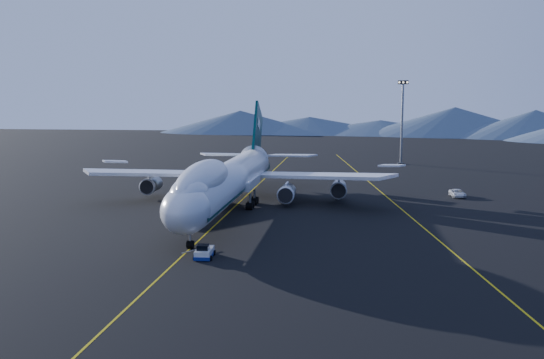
# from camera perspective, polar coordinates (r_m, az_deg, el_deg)

# --- Properties ---
(ground) EXTENTS (500.00, 500.00, 0.00)m
(ground) POSITION_cam_1_polar(r_m,az_deg,el_deg) (108.02, -4.01, -3.03)
(ground) COLOR black
(ground) RESTS_ON ground
(taxiway_line_main) EXTENTS (0.25, 220.00, 0.01)m
(taxiway_line_main) POSITION_cam_1_polar(r_m,az_deg,el_deg) (108.02, -4.01, -3.02)
(taxiway_line_main) COLOR gold
(taxiway_line_main) RESTS_ON ground
(taxiway_line_side) EXTENTS (28.08, 198.09, 0.01)m
(taxiway_line_side) POSITION_cam_1_polar(r_m,az_deg,el_deg) (116.06, 11.69, -2.41)
(taxiway_line_side) COLOR gold
(taxiway_line_side) RESTS_ON ground
(boeing_747) EXTENTS (59.62, 72.43, 19.37)m
(boeing_747) POSITION_cam_1_polar(r_m,az_deg,el_deg) (107.11, -4.04, 0.03)
(boeing_747) COLOR silver
(boeing_747) RESTS_ON ground
(pushback_tug) EXTENTS (2.56, 4.21, 1.78)m
(pushback_tug) POSITION_cam_1_polar(r_m,az_deg,el_deg) (77.95, -6.38, -6.91)
(pushback_tug) COLOR silver
(pushback_tug) RESTS_ON ground
(service_van) EXTENTS (3.01, 5.72, 1.54)m
(service_van) POSITION_cam_1_polar(r_m,az_deg,el_deg) (128.81, 17.05, -1.24)
(service_van) COLOR silver
(service_van) RESTS_ON ground
(floodlight_mast) EXTENTS (3.09, 2.32, 25.01)m
(floodlight_mast) POSITION_cam_1_polar(r_m,az_deg,el_deg) (186.21, 12.14, 5.31)
(floodlight_mast) COLOR black
(floodlight_mast) RESTS_ON ground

